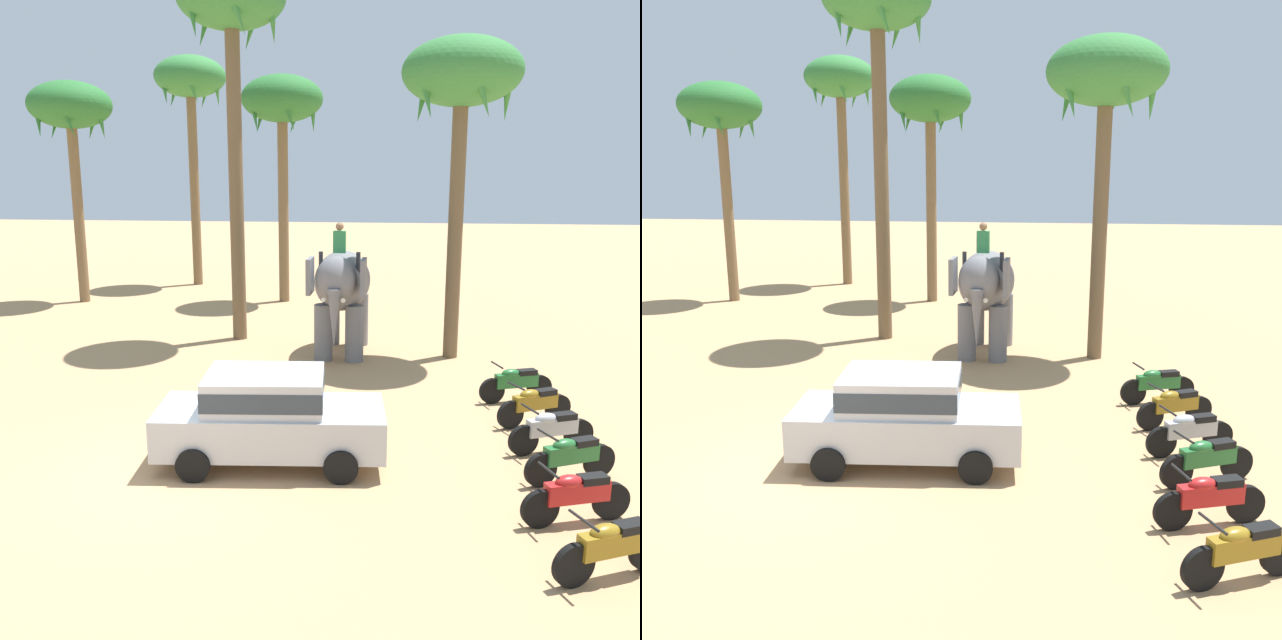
# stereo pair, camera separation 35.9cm
# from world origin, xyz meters

# --- Properties ---
(ground_plane) EXTENTS (120.00, 120.00, 0.00)m
(ground_plane) POSITION_xyz_m (0.00, 0.00, 0.00)
(ground_plane) COLOR tan
(car_sedan_foreground) EXTENTS (4.24, 2.16, 1.70)m
(car_sedan_foreground) POSITION_xyz_m (1.49, 0.67, 0.93)
(car_sedan_foreground) COLOR #B7BABF
(car_sedan_foreground) RESTS_ON ground
(elephant_with_mahout) EXTENTS (1.66, 3.88, 3.88)m
(elephant_with_mahout) POSITION_xyz_m (2.16, 8.22, 1.99)
(elephant_with_mahout) COLOR slate
(elephant_with_mahout) RESTS_ON ground
(motorcycle_nearest_camera) EXTENTS (1.68, 0.89, 0.94)m
(motorcycle_nearest_camera) POSITION_xyz_m (6.63, -2.37, 0.46)
(motorcycle_nearest_camera) COLOR black
(motorcycle_nearest_camera) RESTS_ON ground
(motorcycle_second_in_row) EXTENTS (1.74, 0.77, 0.94)m
(motorcycle_second_in_row) POSITION_xyz_m (6.52, -0.97, 0.46)
(motorcycle_second_in_row) COLOR black
(motorcycle_second_in_row) RESTS_ON ground
(motorcycle_mid_row) EXTENTS (1.68, 0.89, 0.94)m
(motorcycle_mid_row) POSITION_xyz_m (6.78, 0.46, 0.46)
(motorcycle_mid_row) COLOR black
(motorcycle_mid_row) RESTS_ON ground
(motorcycle_fourth_in_row) EXTENTS (1.71, 0.84, 0.94)m
(motorcycle_fourth_in_row) POSITION_xyz_m (6.73, 1.70, 0.46)
(motorcycle_fourth_in_row) COLOR black
(motorcycle_fourth_in_row) RESTS_ON ground
(motorcycle_far_in_row) EXTENTS (1.65, 0.93, 0.94)m
(motorcycle_far_in_row) POSITION_xyz_m (6.69, 3.10, 0.46)
(motorcycle_far_in_row) COLOR black
(motorcycle_far_in_row) RESTS_ON ground
(motorcycle_end_of_row) EXTENTS (1.73, 0.77, 0.94)m
(motorcycle_end_of_row) POSITION_xyz_m (6.54, 4.55, 0.46)
(motorcycle_end_of_row) COLOR black
(motorcycle_end_of_row) RESTS_ON ground
(palm_tree_behind_elephant) EXTENTS (3.20, 3.20, 11.07)m
(palm_tree_behind_elephant) POSITION_xyz_m (-1.23, 9.72, 9.67)
(palm_tree_behind_elephant) COLOR brown
(palm_tree_behind_elephant) RESTS_ON ground
(palm_tree_near_hut) EXTENTS (3.20, 3.20, 8.67)m
(palm_tree_near_hut) POSITION_xyz_m (-9.05, 15.07, 7.50)
(palm_tree_near_hut) COLOR brown
(palm_tree_near_hut) RESTS_ON ground
(palm_tree_left_of_road) EXTENTS (3.20, 3.20, 10.28)m
(palm_tree_left_of_road) POSITION_xyz_m (-5.68, 19.81, 8.97)
(palm_tree_left_of_road) COLOR brown
(palm_tree_left_of_road) RESTS_ON ground
(palm_tree_far_back) EXTENTS (3.20, 3.20, 8.91)m
(palm_tree_far_back) POSITION_xyz_m (-0.89, 16.12, 7.72)
(palm_tree_far_back) COLOR brown
(palm_tree_far_back) RESTS_ON ground
(palm_tree_leaning_seaward) EXTENTS (3.20, 3.20, 8.72)m
(palm_tree_leaning_seaward) POSITION_xyz_m (5.31, 8.29, 7.54)
(palm_tree_leaning_seaward) COLOR brown
(palm_tree_leaning_seaward) RESTS_ON ground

